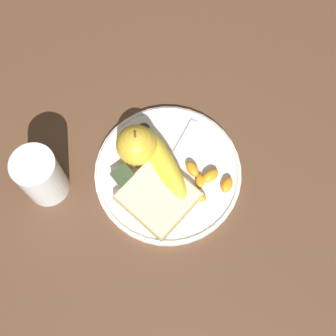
% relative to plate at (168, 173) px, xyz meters
% --- Properties ---
extents(ground_plane, '(3.00, 3.00, 0.00)m').
position_rel_plate_xyz_m(ground_plane, '(0.00, 0.00, -0.01)').
color(ground_plane, brown).
extents(plate, '(0.25, 0.25, 0.01)m').
position_rel_plate_xyz_m(plate, '(0.00, 0.00, 0.00)').
color(plate, silver).
rests_on(plate, ground_plane).
extents(juice_glass, '(0.07, 0.07, 0.11)m').
position_rel_plate_xyz_m(juice_glass, '(-0.11, -0.18, 0.04)').
color(juice_glass, silver).
rests_on(juice_glass, ground_plane).
extents(apple, '(0.07, 0.07, 0.08)m').
position_rel_plate_xyz_m(apple, '(-0.06, -0.02, 0.04)').
color(apple, gold).
rests_on(apple, plate).
extents(banana, '(0.16, 0.06, 0.04)m').
position_rel_plate_xyz_m(banana, '(-0.02, 0.00, 0.02)').
color(banana, yellow).
rests_on(banana, plate).
extents(bread_slice, '(0.13, 0.12, 0.02)m').
position_rel_plate_xyz_m(bread_slice, '(0.03, -0.04, 0.02)').
color(bread_slice, tan).
rests_on(bread_slice, plate).
extents(fork, '(0.08, 0.16, 0.00)m').
position_rel_plate_xyz_m(fork, '(-0.01, 0.01, 0.01)').
color(fork, silver).
rests_on(fork, plate).
extents(jam_packet, '(0.04, 0.03, 0.02)m').
position_rel_plate_xyz_m(jam_packet, '(-0.03, -0.07, 0.01)').
color(jam_packet, silver).
rests_on(jam_packet, plate).
extents(orange_segment_0, '(0.03, 0.03, 0.02)m').
position_rel_plate_xyz_m(orange_segment_0, '(0.08, 0.06, 0.01)').
color(orange_segment_0, orange).
rests_on(orange_segment_0, plate).
extents(orange_segment_1, '(0.03, 0.03, 0.01)m').
position_rel_plate_xyz_m(orange_segment_1, '(0.05, 0.03, 0.01)').
color(orange_segment_1, orange).
rests_on(orange_segment_1, plate).
extents(orange_segment_2, '(0.03, 0.02, 0.02)m').
position_rel_plate_xyz_m(orange_segment_2, '(0.02, 0.03, 0.01)').
color(orange_segment_2, orange).
rests_on(orange_segment_2, plate).
extents(orange_segment_3, '(0.03, 0.03, 0.02)m').
position_rel_plate_xyz_m(orange_segment_3, '(0.07, 0.01, 0.01)').
color(orange_segment_3, orange).
rests_on(orange_segment_3, plate).
extents(orange_segment_4, '(0.02, 0.03, 0.02)m').
position_rel_plate_xyz_m(orange_segment_4, '(0.05, 0.05, 0.01)').
color(orange_segment_4, orange).
rests_on(orange_segment_4, plate).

